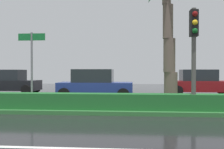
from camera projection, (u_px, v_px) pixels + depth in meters
name	position (u px, v px, depth m)	size (l,w,h in m)	color
ground_plane	(81.00, 106.00, 12.44)	(90.00, 42.00, 0.10)	black
near_lane_divider_stripe	(13.00, 147.00, 5.47)	(81.00, 0.14, 0.01)	white
median_strip	(76.00, 106.00, 11.44)	(85.50, 4.00, 0.15)	#2D6B33
median_hedge	(68.00, 101.00, 10.04)	(76.50, 0.70, 0.60)	#1E6028
traffic_signal_median_right	(194.00, 40.00, 9.44)	(0.28, 0.43, 3.74)	#4C4C47
street_name_sign	(32.00, 59.00, 10.41)	(1.10, 0.08, 3.00)	slate
car_in_traffic_second	(8.00, 82.00, 18.80)	(4.30, 2.02, 1.72)	black
car_in_traffic_third	(95.00, 85.00, 15.22)	(4.30, 2.02, 1.72)	navy
car_in_traffic_fourth	(200.00, 83.00, 17.70)	(4.30, 2.02, 1.72)	maroon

